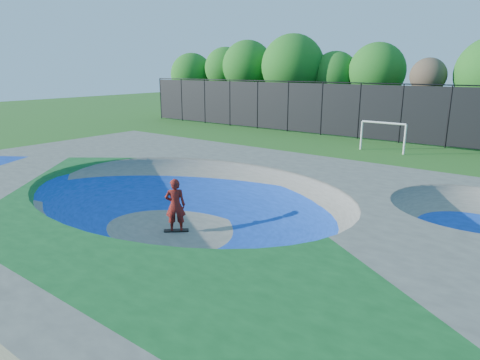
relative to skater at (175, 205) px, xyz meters
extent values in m
plane|color=#245F1A|center=(0.34, 0.05, -0.87)|extent=(120.00, 120.00, 0.00)
cube|color=gray|center=(0.34, 0.05, -0.12)|extent=(22.00, 14.00, 1.50)
imported|color=red|center=(0.00, 0.00, 0.00)|extent=(0.75, 0.74, 1.75)
cube|color=black|center=(0.00, 0.00, -0.85)|extent=(0.71, 0.70, 0.05)
cylinder|color=white|center=(-0.83, 17.17, 0.03)|extent=(0.12, 0.12, 1.80)
cylinder|color=white|center=(1.86, 17.17, 0.03)|extent=(0.12, 0.12, 1.80)
cylinder|color=white|center=(0.52, 17.17, 0.93)|extent=(2.70, 0.12, 0.12)
cylinder|color=black|center=(-23.66, 21.05, 1.13)|extent=(0.09, 0.09, 4.00)
cylinder|color=black|center=(-20.66, 21.05, 1.13)|extent=(0.09, 0.09, 4.00)
cylinder|color=black|center=(-17.66, 21.05, 1.13)|extent=(0.09, 0.09, 4.00)
cylinder|color=black|center=(-14.66, 21.05, 1.13)|extent=(0.09, 0.09, 4.00)
cylinder|color=black|center=(-11.66, 21.05, 1.13)|extent=(0.09, 0.09, 4.00)
cylinder|color=black|center=(-8.66, 21.05, 1.13)|extent=(0.09, 0.09, 4.00)
cylinder|color=black|center=(-5.66, 21.05, 1.13)|extent=(0.09, 0.09, 4.00)
cylinder|color=black|center=(-2.66, 21.05, 1.13)|extent=(0.09, 0.09, 4.00)
cylinder|color=black|center=(0.34, 21.05, 1.13)|extent=(0.09, 0.09, 4.00)
cylinder|color=black|center=(3.34, 21.05, 1.13)|extent=(0.09, 0.09, 4.00)
cube|color=black|center=(0.34, 21.05, 1.13)|extent=(48.00, 0.03, 3.80)
cylinder|color=black|center=(0.34, 21.05, 3.13)|extent=(48.00, 0.08, 0.08)
cylinder|color=#4B3725|center=(-23.93, 25.98, 0.44)|extent=(0.44, 0.44, 2.63)
sphere|color=#1A641A|center=(-23.93, 25.98, 3.46)|extent=(4.54, 4.54, 4.54)
cylinder|color=#4B3725|center=(-19.53, 26.40, 0.82)|extent=(0.44, 0.44, 3.40)
sphere|color=#1A641A|center=(-19.53, 26.40, 4.12)|extent=(4.26, 4.26, 4.26)
cylinder|color=#4B3725|center=(-16.10, 25.60, 0.82)|extent=(0.44, 0.44, 3.38)
sphere|color=#1A641A|center=(-16.10, 25.60, 4.34)|extent=(4.88, 4.88, 4.88)
cylinder|color=#4B3725|center=(-10.97, 25.48, 0.66)|extent=(0.44, 0.44, 3.08)
sphere|color=#1A641A|center=(-10.97, 25.48, 4.32)|extent=(5.63, 5.63, 5.63)
cylinder|color=#4B3725|center=(-7.49, 26.95, 0.58)|extent=(0.44, 0.44, 2.92)
sphere|color=#1A641A|center=(-7.49, 26.95, 3.57)|extent=(4.08, 4.08, 4.08)
cylinder|color=#4B3725|center=(-3.84, 27.19, 0.64)|extent=(0.44, 0.44, 3.03)
sphere|color=#1A641A|center=(-3.84, 27.19, 3.91)|extent=(4.67, 4.67, 4.67)
cylinder|color=#4B3725|center=(0.78, 25.11, 0.82)|extent=(0.44, 0.44, 3.39)
sphere|color=brown|center=(0.78, 25.11, 3.61)|extent=(2.60, 2.60, 2.60)
camera|label=1|loc=(9.42, -8.95, 4.23)|focal=32.00mm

